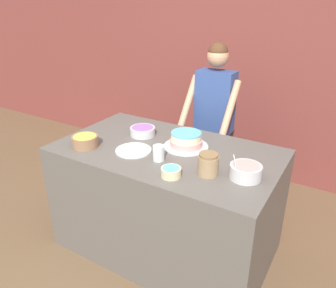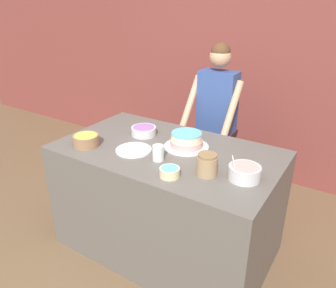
% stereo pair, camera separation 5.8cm
% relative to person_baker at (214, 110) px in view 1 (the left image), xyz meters
% --- Properties ---
extents(ground_plane, '(14.00, 14.00, 0.00)m').
position_rel_person_baker_xyz_m(ground_plane, '(-0.01, -1.33, -0.98)').
color(ground_plane, brown).
extents(wall_back, '(10.00, 0.05, 2.60)m').
position_rel_person_baker_xyz_m(wall_back, '(-0.01, 0.81, 0.32)').
color(wall_back, brown).
rests_on(wall_back, ground_plane).
extents(counter, '(1.68, 0.98, 0.91)m').
position_rel_person_baker_xyz_m(counter, '(-0.01, -0.85, -0.52)').
color(counter, '#5B5651').
rests_on(counter, ground_plane).
extents(person_baker, '(0.47, 0.44, 1.60)m').
position_rel_person_baker_xyz_m(person_baker, '(0.00, 0.00, 0.00)').
color(person_baker, '#2D2D38').
rests_on(person_baker, ground_plane).
extents(cake, '(0.34, 0.34, 0.12)m').
position_rel_person_baker_xyz_m(cake, '(0.09, -0.73, -0.02)').
color(cake, silver).
rests_on(cake, counter).
extents(frosting_bowl_yellow, '(0.20, 0.20, 0.09)m').
position_rel_person_baker_xyz_m(frosting_bowl_yellow, '(-0.57, -1.12, -0.02)').
color(frosting_bowl_yellow, '#936B4C').
rests_on(frosting_bowl_yellow, counter).
extents(frosting_bowl_blue, '(0.13, 0.13, 0.06)m').
position_rel_person_baker_xyz_m(frosting_bowl_blue, '(0.22, -1.18, -0.04)').
color(frosting_bowl_blue, beige).
rests_on(frosting_bowl_blue, counter).
extents(frosting_bowl_pink, '(0.20, 0.20, 0.16)m').
position_rel_person_baker_xyz_m(frosting_bowl_pink, '(0.64, -0.96, -0.02)').
color(frosting_bowl_pink, silver).
rests_on(frosting_bowl_pink, counter).
extents(frosting_bowl_purple, '(0.21, 0.21, 0.07)m').
position_rel_person_baker_xyz_m(frosting_bowl_purple, '(-0.32, -0.71, -0.03)').
color(frosting_bowl_purple, silver).
rests_on(frosting_bowl_purple, counter).
extents(drinking_glass, '(0.08, 0.08, 0.11)m').
position_rel_person_baker_xyz_m(drinking_glass, '(0.03, -1.03, -0.01)').
color(drinking_glass, silver).
rests_on(drinking_glass, counter).
extents(ceramic_plate, '(0.27, 0.27, 0.01)m').
position_rel_person_baker_xyz_m(ceramic_plate, '(-0.21, -1.00, -0.06)').
color(ceramic_plate, silver).
rests_on(ceramic_plate, counter).
extents(stoneware_jar, '(0.13, 0.13, 0.15)m').
position_rel_person_baker_xyz_m(stoneware_jar, '(0.41, -1.03, 0.00)').
color(stoneware_jar, '#9E7F5B').
rests_on(stoneware_jar, counter).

